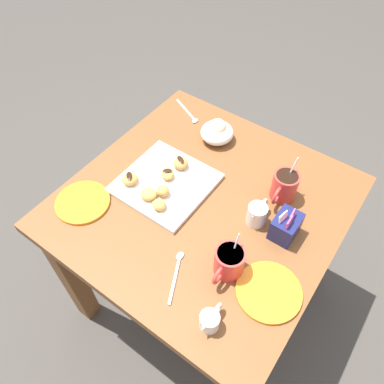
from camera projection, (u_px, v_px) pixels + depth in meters
ground_plane at (200, 292)px, 1.78m from camera, size 8.00×8.00×0.00m
dining_table at (203, 224)px, 1.33m from camera, size 0.85×0.85×0.72m
pastry_plate_square at (166, 183)px, 1.26m from camera, size 0.29×0.29×0.02m
coffee_mug_red_left at (284, 186)px, 1.19m from camera, size 0.12×0.08×0.15m
coffee_mug_red_right at (229, 261)px, 1.03m from camera, size 0.12×0.08×0.14m
cream_pitcher_white at (257, 214)px, 1.14m from camera, size 0.10×0.06×0.07m
sugar_caddy at (286, 226)px, 1.11m from camera, size 0.09×0.07×0.11m
ice_cream_bowl at (217, 132)px, 1.37m from camera, size 0.12×0.12×0.09m
chocolate_sauce_pitcher at (210, 320)px, 0.94m from camera, size 0.09×0.05×0.06m
saucer_orange_left at (269, 292)px, 1.02m from camera, size 0.18×0.18×0.01m
saucer_orange_right at (83, 202)px, 1.21m from camera, size 0.18×0.18×0.01m
loose_spoon_near_saucer at (177, 271)px, 1.06m from camera, size 0.15×0.08×0.01m
loose_spoon_by_plate at (189, 114)px, 1.49m from camera, size 0.08×0.15×0.01m
beignet_0 at (167, 174)px, 1.25m from camera, size 0.07×0.07×0.03m
chocolate_drizzle_0 at (167, 171)px, 1.24m from camera, size 0.03×0.03×0.00m
beignet_1 at (149, 194)px, 1.20m from camera, size 0.07×0.07×0.03m
beignet_2 at (130, 179)px, 1.24m from camera, size 0.07×0.07×0.03m
chocolate_drizzle_2 at (129, 176)px, 1.22m from camera, size 0.04×0.04×0.00m
beignet_3 at (163, 191)px, 1.20m from camera, size 0.05×0.06×0.04m
beignet_4 at (181, 163)px, 1.28m from camera, size 0.06×0.06×0.04m
chocolate_drizzle_4 at (180, 159)px, 1.27m from camera, size 0.03×0.04×0.00m
beignet_5 at (159, 205)px, 1.17m from camera, size 0.05×0.05×0.03m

